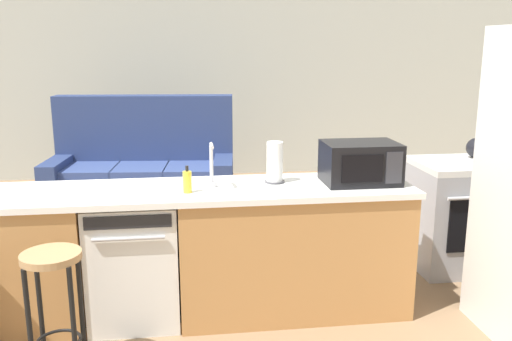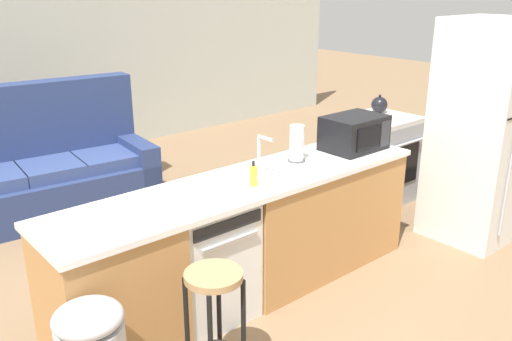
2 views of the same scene
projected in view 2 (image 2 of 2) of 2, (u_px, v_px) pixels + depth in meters
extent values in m
plane|color=#896B4C|center=(232.00, 300.00, 3.97)|extent=(24.00, 24.00, 0.00)
cube|color=beige|center=(41.00, 59.00, 6.74)|extent=(10.00, 0.06, 2.60)
cube|color=#B77F47|center=(111.00, 293.00, 3.26)|extent=(0.75, 0.62, 0.86)
cube|color=#B77F47|center=(312.00, 216.00, 4.34)|extent=(1.55, 0.62, 0.86)
cube|color=white|center=(248.00, 183.00, 3.78)|extent=(2.94, 0.66, 0.04)
cube|color=#49331C|center=(248.00, 288.00, 4.05)|extent=(2.86, 0.56, 0.08)
cube|color=silver|center=(203.00, 259.00, 3.68)|extent=(0.58, 0.58, 0.84)
cube|color=black|center=(229.00, 225.00, 3.35)|extent=(0.52, 0.01, 0.08)
cylinder|color=#B2B2B7|center=(230.00, 241.00, 3.37)|extent=(0.44, 0.02, 0.02)
cube|color=#A8AAB2|center=(375.00, 162.00, 5.67)|extent=(0.76, 0.64, 0.85)
cube|color=black|center=(402.00, 165.00, 5.42)|extent=(0.53, 0.01, 0.43)
cylinder|color=silver|center=(406.00, 144.00, 5.33)|extent=(0.61, 0.03, 0.03)
cube|color=white|center=(379.00, 120.00, 5.52)|extent=(0.76, 0.64, 0.05)
torus|color=black|center=(379.00, 123.00, 5.32)|extent=(0.16, 0.16, 0.01)
torus|color=black|center=(399.00, 118.00, 5.53)|extent=(0.16, 0.16, 0.01)
torus|color=black|center=(358.00, 118.00, 5.50)|extent=(0.16, 0.16, 0.01)
torus|color=black|center=(379.00, 113.00, 5.71)|extent=(0.16, 0.16, 0.01)
cube|color=silver|center=(482.00, 132.00, 4.70)|extent=(0.72, 0.70, 1.94)
cylinder|color=#B2B2B7|center=(507.00, 189.00, 4.44)|extent=(0.02, 0.02, 0.84)
cube|color=black|center=(354.00, 133.00, 4.42)|extent=(0.50, 0.36, 0.28)
cube|color=black|center=(369.00, 138.00, 4.26)|extent=(0.27, 0.01, 0.18)
cube|color=#2D2D33|center=(385.00, 134.00, 4.39)|extent=(0.11, 0.01, 0.21)
cylinder|color=silver|center=(259.00, 173.00, 3.86)|extent=(0.07, 0.07, 0.03)
cylinder|color=silver|center=(259.00, 154.00, 3.81)|extent=(0.02, 0.02, 0.26)
cylinder|color=silver|center=(266.00, 138.00, 3.72)|extent=(0.02, 0.14, 0.02)
cylinder|color=#4C4C51|center=(296.00, 160.00, 4.17)|extent=(0.14, 0.14, 0.01)
cylinder|color=white|center=(297.00, 143.00, 4.12)|extent=(0.11, 0.11, 0.27)
cylinder|color=yellow|center=(253.00, 176.00, 3.65)|extent=(0.06, 0.06, 0.14)
cylinder|color=black|center=(253.00, 163.00, 3.62)|extent=(0.02, 0.02, 0.04)
sphere|color=black|center=(379.00, 105.00, 5.68)|extent=(0.17, 0.17, 0.17)
sphere|color=black|center=(380.00, 96.00, 5.65)|extent=(0.03, 0.03, 0.03)
cone|color=black|center=(384.00, 102.00, 5.73)|extent=(0.08, 0.04, 0.06)
cylinder|color=tan|center=(214.00, 276.00, 2.89)|extent=(0.32, 0.32, 0.04)
cylinder|color=black|center=(244.00, 336.00, 3.00)|extent=(0.03, 0.03, 0.70)
cylinder|color=black|center=(187.00, 333.00, 3.03)|extent=(0.03, 0.03, 0.70)
cylinder|color=black|center=(219.00, 318.00, 3.16)|extent=(0.03, 0.03, 0.70)
ellipsoid|color=#B7B7BC|center=(88.00, 318.00, 2.62)|extent=(0.35, 0.35, 0.14)
cube|color=navy|center=(52.00, 192.00, 5.42)|extent=(2.08, 1.09, 0.42)
cube|color=navy|center=(38.00, 144.00, 5.54)|extent=(2.01, 0.43, 1.27)
cube|color=navy|center=(136.00, 166.00, 5.88)|extent=(0.29, 0.92, 0.62)
cube|color=#35477D|center=(50.00, 168.00, 5.30)|extent=(0.62, 0.68, 0.12)
cube|color=#35477D|center=(105.00, 158.00, 5.60)|extent=(0.62, 0.68, 0.12)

